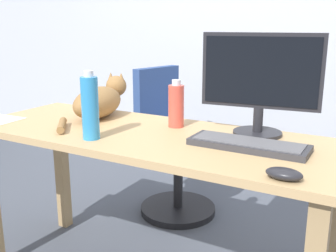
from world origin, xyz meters
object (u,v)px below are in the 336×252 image
at_px(spray_bottle, 176,105).
at_px(office_chair, 172,151).
at_px(water_bottle, 90,107).
at_px(keyboard, 248,145).
at_px(computer_mouse, 284,174).
at_px(monitor, 260,81).
at_px(cat, 100,100).

bearing_deg(spray_bottle, office_chair, 120.02).
distance_m(office_chair, water_bottle, 1.06).
xyz_separation_m(keyboard, computer_mouse, (0.19, -0.25, 0.00)).
relative_size(keyboard, water_bottle, 1.61).
bearing_deg(office_chair, computer_mouse, -47.23).
distance_m(office_chair, keyboard, 1.10).
relative_size(water_bottle, spray_bottle, 1.29).
bearing_deg(computer_mouse, keyboard, 127.70).
xyz_separation_m(office_chair, spray_bottle, (0.35, -0.60, 0.44)).
relative_size(computer_mouse, spray_bottle, 0.52).
xyz_separation_m(monitor, cat, (-0.78, -0.05, -0.15)).
height_order(monitor, spray_bottle, monitor).
xyz_separation_m(cat, computer_mouse, (1.00, -0.39, -0.06)).
bearing_deg(computer_mouse, spray_bottle, 145.40).
bearing_deg(keyboard, cat, 169.86).
relative_size(office_chair, water_bottle, 3.40).
bearing_deg(cat, water_bottle, -56.44).
bearing_deg(water_bottle, spray_bottle, 58.76).
bearing_deg(computer_mouse, monitor, 116.12).
bearing_deg(computer_mouse, cat, 158.59).
xyz_separation_m(computer_mouse, spray_bottle, (-0.57, 0.40, 0.08)).
bearing_deg(cat, keyboard, -10.14).
height_order(office_chair, keyboard, office_chair).
distance_m(cat, water_bottle, 0.40).
xyz_separation_m(office_chair, water_bottle, (0.14, -0.94, 0.47)).
relative_size(monitor, cat, 0.79).
xyz_separation_m(office_chair, cat, (-0.08, -0.60, 0.42)).
xyz_separation_m(keyboard, spray_bottle, (-0.38, 0.15, 0.08)).
height_order(office_chair, spray_bottle, spray_bottle).
xyz_separation_m(keyboard, water_bottle, (-0.59, -0.19, 0.11)).
height_order(cat, water_bottle, water_bottle).
height_order(cat, computer_mouse, cat).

